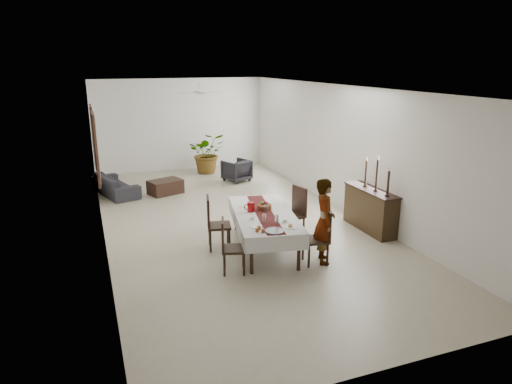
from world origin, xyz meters
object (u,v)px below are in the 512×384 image
object	(u,v)px
woman	(325,221)
sideboard_body	(370,210)
sofa	(115,184)
red_pitcher	(251,207)
dining_table_top	(264,215)

from	to	relation	value
woman	sideboard_body	distance (m)	2.21
woman	sofa	xyz separation A→B (m)	(-3.44, 6.31, -0.55)
red_pitcher	sideboard_body	distance (m)	2.92
sideboard_body	dining_table_top	bearing A→B (deg)	-177.07
red_pitcher	sofa	distance (m)	5.64
woman	sideboard_body	xyz separation A→B (m)	(1.84, 1.16, -0.36)
dining_table_top	red_pitcher	xyz separation A→B (m)	(-0.22, 0.20, 0.14)
dining_table_top	sideboard_body	distance (m)	2.69
sofa	red_pitcher	bearing A→B (deg)	-171.56
sideboard_body	sofa	xyz separation A→B (m)	(-5.28, 5.14, -0.18)
dining_table_top	sideboard_body	world-z (taller)	sideboard_body
red_pitcher	woman	xyz separation A→B (m)	(1.05, -1.22, -0.03)
red_pitcher	sideboard_body	size ratio (longest dim) A/B	0.13
dining_table_top	woman	distance (m)	1.33
red_pitcher	sideboard_body	world-z (taller)	red_pitcher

